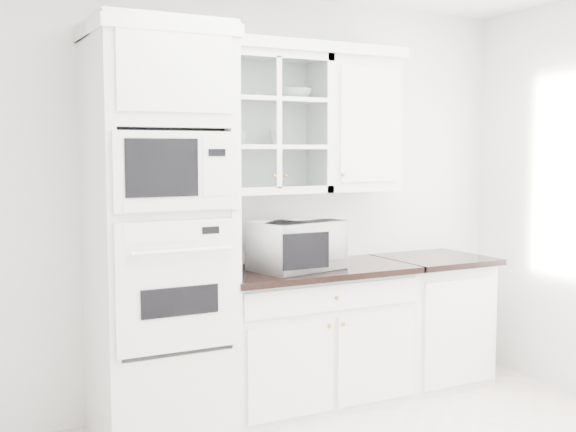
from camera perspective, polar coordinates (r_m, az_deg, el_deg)
room_shell at (r=3.66m, az=5.98°, el=6.79°), size 4.00×3.50×2.70m
oven_column at (r=4.25m, az=-10.12°, el=-1.32°), size 0.76×0.68×2.40m
base_cabinet_run at (r=4.82m, az=1.81°, el=-9.39°), size 1.32×0.67×0.92m
extra_base_cabinet at (r=5.37m, az=11.20°, el=-7.97°), size 0.72×0.67×0.92m
upper_cabinet_glass at (r=4.68m, az=-1.67°, el=7.32°), size 0.80×0.33×0.90m
upper_cabinet_solid at (r=5.01m, az=5.33°, el=7.15°), size 0.55×0.33×0.90m
crown_molding at (r=4.65m, az=-2.74°, el=13.33°), size 2.14×0.38×0.07m
countertop_microwave at (r=4.60m, az=0.59°, el=-2.31°), size 0.62×0.55×0.31m
bowl_a at (r=4.63m, az=-3.79°, el=9.61°), size 0.23×0.23×0.05m
bowl_b at (r=4.76m, az=0.52°, el=9.62°), size 0.24×0.24×0.07m
cup_a at (r=4.61m, az=-3.97°, el=6.17°), size 0.13×0.13×0.09m
cup_b at (r=4.72m, az=-0.89°, el=6.18°), size 0.13×0.13×0.10m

